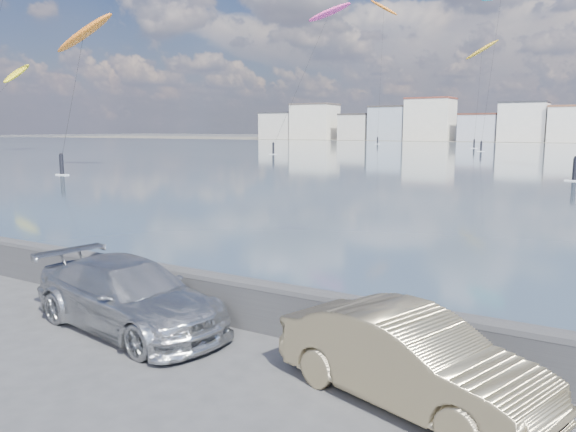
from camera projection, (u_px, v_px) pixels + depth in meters
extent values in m
plane|color=#333335|center=(122.00, 365.00, 9.84)|extent=(700.00, 700.00, 0.00)
cube|color=#364A5D|center=(572.00, 155.00, 87.31)|extent=(500.00, 177.00, 0.00)
cube|color=#28282B|center=(217.00, 301.00, 12.06)|extent=(400.00, 0.35, 0.90)
cylinder|color=#28282B|center=(217.00, 280.00, 11.99)|extent=(400.00, 0.36, 0.36)
cube|color=beige|center=(281.00, 126.00, 223.60)|extent=(14.00, 11.00, 10.00)
cube|color=#2D2D33|center=(280.00, 113.00, 222.78)|extent=(14.28, 11.22, 0.60)
cube|color=beige|center=(315.00, 122.00, 215.47)|extent=(16.00, 12.00, 13.00)
cube|color=#4C423D|center=(315.00, 104.00, 214.42)|extent=(16.32, 12.24, 0.60)
cube|color=beige|center=(356.00, 128.00, 206.87)|extent=(11.00, 10.00, 9.00)
cube|color=#383330|center=(357.00, 114.00, 206.13)|extent=(11.22, 10.20, 0.60)
cube|color=#9EA8B7|center=(390.00, 124.00, 200.05)|extent=(13.00, 11.00, 11.50)
cube|color=#383330|center=(390.00, 107.00, 199.12)|extent=(13.26, 11.22, 0.60)
cube|color=silver|center=(430.00, 120.00, 192.47)|extent=(15.00, 12.00, 14.00)
cube|color=brown|center=(431.00, 98.00, 191.35)|extent=(15.30, 12.24, 0.60)
cube|color=#B2B7C6|center=(479.00, 128.00, 184.49)|extent=(12.00, 10.00, 8.50)
cube|color=#562D23|center=(480.00, 114.00, 183.79)|extent=(12.24, 10.20, 0.60)
cube|color=white|center=(523.00, 123.00, 177.34)|extent=(14.00, 11.00, 12.00)
cube|color=#2D2D33|center=(525.00, 102.00, 176.37)|extent=(14.28, 11.22, 0.60)
imported|color=#B5B7BC|center=(129.00, 295.00, 11.55)|extent=(5.17, 2.75, 1.43)
imported|color=tan|center=(410.00, 359.00, 8.38)|extent=(4.54, 2.67, 1.41)
cube|color=white|center=(481.00, 151.00, 101.63)|extent=(1.40, 0.42, 0.08)
cylinder|color=black|center=(481.00, 146.00, 101.50)|extent=(0.36, 0.36, 1.70)
sphere|color=black|center=(481.00, 141.00, 101.36)|extent=(0.28, 0.28, 0.28)
cylinder|color=black|center=(492.00, 67.00, 102.29)|extent=(0.69, 7.47, 27.71)
ellipsoid|color=#BF8C19|center=(482.00, 50.00, 123.52)|extent=(7.49, 5.87, 5.24)
cube|color=white|center=(474.00, 148.00, 118.28)|extent=(1.40, 0.42, 0.08)
cylinder|color=black|center=(474.00, 144.00, 118.14)|extent=(0.36, 0.36, 1.70)
sphere|color=black|center=(474.00, 140.00, 118.01)|extent=(0.28, 0.28, 0.28)
cylinder|color=black|center=(478.00, 95.00, 120.81)|extent=(1.43, 9.25, 20.05)
cube|color=white|center=(574.00, 181.00, 44.33)|extent=(1.40, 0.42, 0.08)
cylinder|color=black|center=(575.00, 169.00, 44.19)|extent=(0.36, 0.36, 1.70)
sphere|color=black|center=(576.00, 158.00, 44.05)|extent=(0.28, 0.28, 0.28)
ellipsoid|color=orange|center=(384.00, 8.00, 150.70)|extent=(7.91, 4.75, 5.01)
cube|color=white|center=(377.00, 144.00, 150.00)|extent=(1.40, 0.42, 0.08)
cylinder|color=black|center=(378.00, 141.00, 149.86)|extent=(0.36, 0.36, 1.70)
sphere|color=black|center=(378.00, 137.00, 149.72)|extent=(0.28, 0.28, 0.28)
cylinder|color=black|center=(381.00, 73.00, 150.25)|extent=(1.71, 6.45, 34.99)
ellipsoid|color=#E5338C|center=(330.00, 12.00, 98.86)|extent=(7.45, 6.87, 4.65)
cube|color=white|center=(273.00, 154.00, 90.39)|extent=(1.40, 0.42, 0.08)
cylinder|color=black|center=(273.00, 149.00, 90.26)|extent=(0.36, 0.36, 1.70)
sphere|color=black|center=(273.00, 143.00, 90.12)|extent=(0.28, 0.28, 0.28)
cylinder|color=black|center=(303.00, 76.00, 94.53)|extent=(2.01, 15.65, 23.15)
ellipsoid|color=orange|center=(84.00, 33.00, 55.49)|extent=(8.78, 2.80, 4.63)
cube|color=white|center=(62.00, 175.00, 50.08)|extent=(1.40, 0.42, 0.08)
cylinder|color=black|center=(62.00, 165.00, 49.94)|extent=(0.36, 0.36, 1.70)
sphere|color=black|center=(61.00, 154.00, 49.80)|extent=(0.28, 0.28, 0.28)
cylinder|color=black|center=(73.00, 94.00, 52.69)|extent=(3.97, 6.50, 12.15)
ellipsoid|color=yellow|center=(17.00, 73.00, 101.23)|extent=(7.23, 9.33, 5.72)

